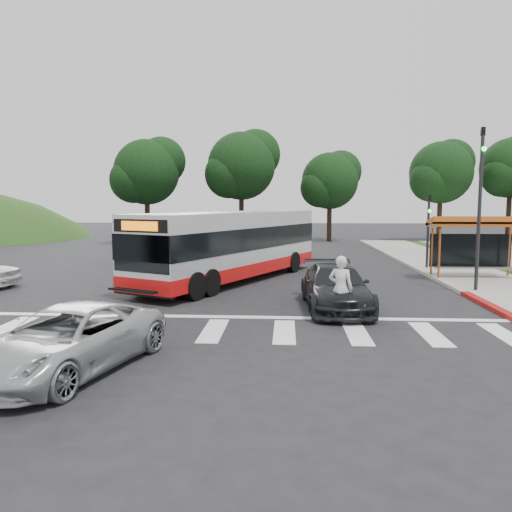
# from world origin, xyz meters

# --- Properties ---
(ground) EXTENTS (140.00, 140.00, 0.00)m
(ground) POSITION_xyz_m (0.00, 0.00, 0.00)
(ground) COLOR black
(ground) RESTS_ON ground
(sidewalk_east) EXTENTS (4.00, 40.00, 0.12)m
(sidewalk_east) POSITION_xyz_m (11.00, 8.00, 0.06)
(sidewalk_east) COLOR gray
(sidewalk_east) RESTS_ON ground
(curb_east) EXTENTS (0.30, 40.00, 0.15)m
(curb_east) POSITION_xyz_m (9.00, 8.00, 0.07)
(curb_east) COLOR #9E9991
(curb_east) RESTS_ON ground
(curb_east_red) EXTENTS (0.32, 6.00, 0.15)m
(curb_east_red) POSITION_xyz_m (9.00, -2.00, 0.08)
(curb_east_red) COLOR maroon
(curb_east_red) RESTS_ON ground
(crosswalk_ladder) EXTENTS (18.00, 2.60, 0.01)m
(crosswalk_ladder) POSITION_xyz_m (0.00, -5.00, 0.01)
(crosswalk_ladder) COLOR silver
(crosswalk_ladder) RESTS_ON ground
(bus_shelter) EXTENTS (4.20, 1.60, 2.86)m
(bus_shelter) POSITION_xyz_m (10.80, 5.10, 2.35)
(bus_shelter) COLOR #A24D1B
(bus_shelter) RESTS_ON sidewalk_east
(traffic_signal_ne_tall) EXTENTS (0.18, 0.37, 6.50)m
(traffic_signal_ne_tall) POSITION_xyz_m (9.60, 1.49, 3.88)
(traffic_signal_ne_tall) COLOR black
(traffic_signal_ne_tall) RESTS_ON ground
(traffic_signal_ne_short) EXTENTS (0.18, 0.37, 4.00)m
(traffic_signal_ne_short) POSITION_xyz_m (9.60, 8.49, 2.48)
(traffic_signal_ne_short) COLOR black
(traffic_signal_ne_short) RESTS_ON ground
(tree_ne_a) EXTENTS (6.16, 5.74, 9.30)m
(tree_ne_a) POSITION_xyz_m (16.08, 28.06, 6.39)
(tree_ne_a) COLOR black
(tree_ne_a) RESTS_ON parking_lot
(tree_ne_b) EXTENTS (6.16, 5.74, 10.02)m
(tree_ne_b) POSITION_xyz_m (23.08, 30.06, 6.92)
(tree_ne_b) COLOR black
(tree_ne_b) RESTS_ON ground
(tree_north_a) EXTENTS (6.60, 6.15, 10.17)m
(tree_north_a) POSITION_xyz_m (-1.92, 26.07, 6.92)
(tree_north_a) COLOR black
(tree_north_a) RESTS_ON ground
(tree_north_b) EXTENTS (5.72, 5.33, 8.43)m
(tree_north_b) POSITION_xyz_m (6.07, 28.06, 5.66)
(tree_north_b) COLOR black
(tree_north_b) RESTS_ON ground
(tree_north_c) EXTENTS (6.16, 5.74, 9.30)m
(tree_north_c) POSITION_xyz_m (-9.92, 24.06, 6.29)
(tree_north_c) COLOR black
(tree_north_c) RESTS_ON ground
(transit_bus) EXTENTS (7.70, 12.21, 3.17)m
(transit_bus) POSITION_xyz_m (-0.43, 4.04, 1.58)
(transit_bus) COLOR silver
(transit_bus) RESTS_ON ground
(pedestrian) EXTENTS (0.84, 0.67, 2.00)m
(pedestrian) POSITION_xyz_m (3.69, -3.58, 1.00)
(pedestrian) COLOR silver
(pedestrian) RESTS_ON ground
(dark_sedan) EXTENTS (2.33, 5.20, 1.48)m
(dark_sedan) POSITION_xyz_m (3.72, -1.80, 0.74)
(dark_sedan) COLOR black
(dark_sedan) RESTS_ON ground
(silver_suv_south) EXTENTS (3.51, 5.40, 1.38)m
(silver_suv_south) POSITION_xyz_m (-2.60, -8.56, 0.69)
(silver_suv_south) COLOR #ACAFB1
(silver_suv_south) RESTS_ON ground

